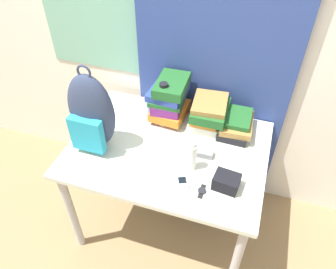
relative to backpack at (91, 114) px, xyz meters
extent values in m
cube|color=silver|center=(0.40, 0.61, 0.27)|extent=(6.00, 0.05, 2.50)
cube|color=#75B299|center=(-0.05, 0.58, 0.32)|extent=(1.10, 0.01, 0.80)
cube|color=navy|center=(0.55, 0.55, 0.27)|extent=(0.97, 0.04, 2.50)
cube|color=beige|center=(0.40, 0.11, -0.24)|extent=(1.14, 0.84, 0.03)
cylinder|color=#B2B2B7|center=(-0.11, -0.26, -0.62)|extent=(0.05, 0.05, 0.72)
cylinder|color=#B2B2B7|center=(0.92, -0.26, -0.62)|extent=(0.05, 0.05, 0.72)
cylinder|color=#B2B2B7|center=(-0.11, 0.47, -0.62)|extent=(0.05, 0.05, 0.72)
cylinder|color=#B2B2B7|center=(0.92, 0.47, -0.62)|extent=(0.05, 0.05, 0.72)
ellipsoid|color=#2D3851|center=(0.00, 0.01, 0.01)|extent=(0.27, 0.14, 0.47)
cube|color=teal|center=(0.00, -0.08, -0.09)|extent=(0.19, 0.05, 0.21)
torus|color=#2D3851|center=(0.00, 0.01, 0.26)|extent=(0.08, 0.01, 0.08)
cube|color=#6B2370|center=(0.32, 0.38, -0.21)|extent=(0.16, 0.22, 0.03)
cube|color=orange|center=(0.33, 0.37, -0.17)|extent=(0.22, 0.26, 0.06)
cube|color=#6B2370|center=(0.32, 0.37, -0.11)|extent=(0.19, 0.25, 0.06)
cube|color=#1E5623|center=(0.32, 0.38, -0.07)|extent=(0.21, 0.27, 0.03)
cube|color=navy|center=(0.32, 0.37, -0.03)|extent=(0.22, 0.25, 0.04)
cube|color=#1E5623|center=(0.34, 0.38, 0.02)|extent=(0.18, 0.27, 0.06)
cube|color=silver|center=(0.58, 0.38, -0.20)|extent=(0.21, 0.23, 0.05)
cube|color=orange|center=(0.57, 0.37, -0.15)|extent=(0.17, 0.23, 0.04)
cube|color=#1E5623|center=(0.59, 0.37, -0.11)|extent=(0.21, 0.26, 0.06)
cube|color=olive|center=(0.58, 0.38, -0.06)|extent=(0.22, 0.25, 0.03)
cube|color=black|center=(0.75, 0.37, -0.20)|extent=(0.18, 0.26, 0.05)
cube|color=olive|center=(0.76, 0.37, -0.16)|extent=(0.20, 0.26, 0.04)
cube|color=#1E5623|center=(0.74, 0.38, -0.13)|extent=(0.19, 0.21, 0.03)
cylinder|color=silver|center=(0.22, 0.31, -0.14)|extent=(0.07, 0.07, 0.17)
cylinder|color=#286BB7|center=(0.22, 0.31, -0.04)|extent=(0.04, 0.04, 0.02)
cylinder|color=white|center=(0.31, 0.31, -0.09)|extent=(0.08, 0.08, 0.27)
cylinder|color=black|center=(0.31, 0.31, 0.06)|extent=(0.05, 0.05, 0.02)
cylinder|color=white|center=(0.57, 0.00, -0.15)|extent=(0.05, 0.05, 0.16)
cylinder|color=white|center=(0.57, 0.00, -0.05)|extent=(0.03, 0.03, 0.02)
cube|color=#B7BCC6|center=(0.56, -0.12, -0.22)|extent=(0.09, 0.11, 0.02)
cube|color=black|center=(0.56, -0.12, -0.21)|extent=(0.06, 0.06, 0.00)
cube|color=gray|center=(0.60, 0.11, -0.21)|extent=(0.15, 0.06, 0.04)
cube|color=black|center=(0.78, -0.08, -0.19)|extent=(0.14, 0.12, 0.08)
cube|color=black|center=(0.67, -0.15, -0.23)|extent=(0.02, 0.09, 0.00)
cylinder|color=#232328|center=(0.67, -0.15, -0.22)|extent=(0.04, 0.04, 0.01)
camera|label=1|loc=(0.83, -1.19, 1.12)|focal=35.00mm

